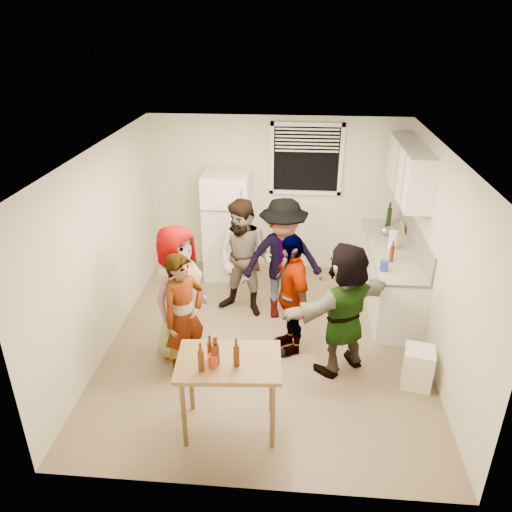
# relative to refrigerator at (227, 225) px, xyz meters

# --- Properties ---
(room) EXTENTS (4.00, 4.50, 2.50)m
(room) POSITION_rel_refrigerator_xyz_m (0.75, -1.88, -0.85)
(room) COLOR beige
(room) RESTS_ON ground
(window) EXTENTS (1.12, 0.10, 1.06)m
(window) POSITION_rel_refrigerator_xyz_m (1.20, 0.33, 1.00)
(window) COLOR white
(window) RESTS_ON room
(refrigerator) EXTENTS (0.70, 0.70, 1.70)m
(refrigerator) POSITION_rel_refrigerator_xyz_m (0.00, 0.00, 0.00)
(refrigerator) COLOR white
(refrigerator) RESTS_ON ground
(counter_lower) EXTENTS (0.60, 2.20, 0.86)m
(counter_lower) POSITION_rel_refrigerator_xyz_m (2.45, -0.73, -0.42)
(counter_lower) COLOR white
(counter_lower) RESTS_ON ground
(countertop) EXTENTS (0.64, 2.22, 0.04)m
(countertop) POSITION_rel_refrigerator_xyz_m (2.45, -0.73, 0.03)
(countertop) COLOR #B8A994
(countertop) RESTS_ON counter_lower
(backsplash) EXTENTS (0.03, 2.20, 0.36)m
(backsplash) POSITION_rel_refrigerator_xyz_m (2.74, -0.73, 0.23)
(backsplash) COLOR #B8B2AA
(backsplash) RESTS_ON countertop
(upper_cabinets) EXTENTS (0.34, 1.60, 0.70)m
(upper_cabinets) POSITION_rel_refrigerator_xyz_m (2.58, -0.53, 1.10)
(upper_cabinets) COLOR white
(upper_cabinets) RESTS_ON room
(kettle) EXTENTS (0.23, 0.19, 0.18)m
(kettle) POSITION_rel_refrigerator_xyz_m (2.40, -0.29, 0.05)
(kettle) COLOR silver
(kettle) RESTS_ON countertop
(paper_towel) EXTENTS (0.12, 0.12, 0.26)m
(paper_towel) POSITION_rel_refrigerator_xyz_m (2.43, -0.77, 0.05)
(paper_towel) COLOR white
(paper_towel) RESTS_ON countertop
(wine_bottle) EXTENTS (0.07, 0.07, 0.28)m
(wine_bottle) POSITION_rel_refrigerator_xyz_m (2.50, 0.07, 0.05)
(wine_bottle) COLOR black
(wine_bottle) RESTS_ON countertop
(beer_bottle_counter) EXTENTS (0.06, 0.06, 0.22)m
(beer_bottle_counter) POSITION_rel_refrigerator_xyz_m (2.35, -1.20, 0.05)
(beer_bottle_counter) COLOR #47230C
(beer_bottle_counter) RESTS_ON countertop
(blue_cup) EXTENTS (0.10, 0.10, 0.13)m
(blue_cup) POSITION_rel_refrigerator_xyz_m (2.21, -1.47, 0.05)
(blue_cup) COLOR #1D36C9
(blue_cup) RESTS_ON countertop
(picture_frame) EXTENTS (0.02, 0.19, 0.16)m
(picture_frame) POSITION_rel_refrigerator_xyz_m (2.67, -0.18, 0.13)
(picture_frame) COLOR gold
(picture_frame) RESTS_ON countertop
(trash_bin) EXTENTS (0.38, 0.38, 0.48)m
(trash_bin) POSITION_rel_refrigerator_xyz_m (2.52, -2.56, -0.60)
(trash_bin) COLOR white
(trash_bin) RESTS_ON ground
(serving_table) EXTENTS (1.05, 0.74, 0.85)m
(serving_table) POSITION_rel_refrigerator_xyz_m (0.48, -3.40, -0.85)
(serving_table) COLOR brown
(serving_table) RESTS_ON ground
(beer_bottle_table) EXTENTS (0.06, 0.06, 0.21)m
(beer_bottle_table) POSITION_rel_refrigerator_xyz_m (0.31, -3.41, -0.00)
(beer_bottle_table) COLOR #47230C
(beer_bottle_table) RESTS_ON serving_table
(red_cup) EXTENTS (0.09, 0.09, 0.12)m
(red_cup) POSITION_rel_refrigerator_xyz_m (0.35, -3.50, -0.00)
(red_cup) COLOR #B02E12
(red_cup) RESTS_ON serving_table
(guest_grey) EXTENTS (1.90, 1.42, 0.54)m
(guest_grey) POSITION_rel_refrigerator_xyz_m (-0.29, -2.18, -0.85)
(guest_grey) COLOR gray
(guest_grey) RESTS_ON ground
(guest_stripe) EXTENTS (1.55, 1.40, 0.37)m
(guest_stripe) POSITION_rel_refrigerator_xyz_m (-0.14, -2.56, -0.85)
(guest_stripe) COLOR #141933
(guest_stripe) RESTS_ON ground
(guest_back_left) EXTENTS (1.29, 1.85, 0.64)m
(guest_back_left) POSITION_rel_refrigerator_xyz_m (0.39, -1.18, -0.85)
(guest_back_left) COLOR brown
(guest_back_left) RESTS_ON ground
(guest_back_right) EXTENTS (1.39, 1.89, 0.64)m
(guest_back_right) POSITION_rel_refrigerator_xyz_m (0.92, -1.19, -0.85)
(guest_back_right) COLOR #3A3B3F
(guest_back_right) RESTS_ON ground
(guest_black) EXTENTS (1.79, 1.42, 0.38)m
(guest_black) POSITION_rel_refrigerator_xyz_m (1.05, -1.98, -0.85)
(guest_black) COLOR black
(guest_black) RESTS_ON ground
(guest_orange) EXTENTS (2.18, 2.21, 0.48)m
(guest_orange) POSITION_rel_refrigerator_xyz_m (1.66, -2.32, -0.85)
(guest_orange) COLOR #DF9F58
(guest_orange) RESTS_ON ground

